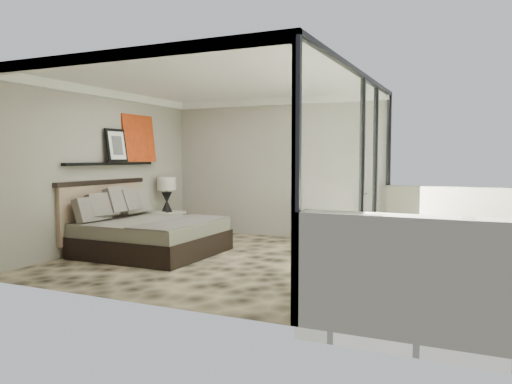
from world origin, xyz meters
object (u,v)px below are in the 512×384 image
at_px(lounger, 454,256).
at_px(ottoman, 479,255).
at_px(nightstand, 167,223).
at_px(bed, 147,233).
at_px(table_lamp, 167,189).

bearing_deg(lounger, ottoman, -6.66).
bearing_deg(nightstand, lounger, -25.79).
relative_size(bed, nightstand, 3.67).
bearing_deg(bed, nightstand, 113.82).
bearing_deg(lounger, bed, -154.67).
bearing_deg(ottoman, nightstand, 171.79).
distance_m(nightstand, ottoman, 5.85).
relative_size(bed, table_lamp, 3.02).
height_order(nightstand, ottoman, nightstand).
bearing_deg(bed, table_lamp, 113.81).
height_order(nightstand, lounger, lounger).
relative_size(bed, ottoman, 4.09).
xyz_separation_m(ottoman, lounger, (-0.33, 0.13, -0.07)).
relative_size(bed, lounger, 1.25).
distance_m(bed, nightstand, 1.72).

